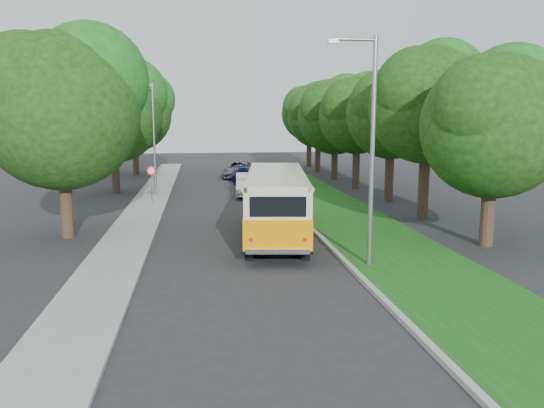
{
  "coord_description": "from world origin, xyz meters",
  "views": [
    {
      "loc": [
        -1.57,
        -20.13,
        5.32
      ],
      "look_at": [
        1.54,
        2.84,
        1.5
      ],
      "focal_mm": 35.0,
      "sensor_mm": 36.0,
      "label": 1
    }
  ],
  "objects": [
    {
      "name": "vintage_bus",
      "position": [
        1.72,
        2.76,
        1.49
      ],
      "size": [
        3.87,
        10.27,
        2.98
      ],
      "primitive_type": null,
      "rotation": [
        0.0,
        0.0,
        -0.13
      ],
      "color": "#FE9E08",
      "rests_on": "ground"
    },
    {
      "name": "car_grey",
      "position": [
        1.78,
        26.54,
        0.72
      ],
      "size": [
        3.6,
        5.61,
        1.44
      ],
      "primitive_type": "imported",
      "rotation": [
        0.0,
        0.0,
        -0.25
      ],
      "color": "slate",
      "rests_on": "ground"
    },
    {
      "name": "treeline",
      "position": [
        3.15,
        17.99,
        5.93
      ],
      "size": [
        24.27,
        41.91,
        9.46
      ],
      "color": "#332319",
      "rests_on": "ground"
    },
    {
      "name": "ground",
      "position": [
        0.0,
        0.0,
        0.0
      ],
      "size": [
        120.0,
        120.0,
        0.0
      ],
      "primitive_type": "plane",
      "color": "#252528",
      "rests_on": "ground"
    },
    {
      "name": "warning_sign",
      "position": [
        -4.5,
        11.98,
        1.71
      ],
      "size": [
        0.56,
        0.1,
        2.5
      ],
      "color": "gray",
      "rests_on": "ground"
    },
    {
      "name": "curb",
      "position": [
        3.6,
        5.0,
        0.07
      ],
      "size": [
        0.2,
        70.0,
        0.15
      ],
      "primitive_type": "cube",
      "color": "gray",
      "rests_on": "ground"
    },
    {
      "name": "car_white",
      "position": [
        1.62,
        15.61,
        0.76
      ],
      "size": [
        1.97,
        4.73,
        1.52
      ],
      "primitive_type": "imported",
      "rotation": [
        0.0,
        0.0,
        -0.08
      ],
      "color": "silver",
      "rests_on": "ground"
    },
    {
      "name": "grass_verge",
      "position": [
        5.95,
        5.0,
        0.07
      ],
      "size": [
        4.5,
        70.0,
        0.13
      ],
      "primitive_type": "cube",
      "color": "#154C14",
      "rests_on": "ground"
    },
    {
      "name": "lamppost_far",
      "position": [
        -4.7,
        16.0,
        4.12
      ],
      "size": [
        1.71,
        0.16,
        7.5
      ],
      "color": "gray",
      "rests_on": "ground"
    },
    {
      "name": "sidewalk",
      "position": [
        -4.8,
        5.0,
        0.06
      ],
      "size": [
        2.2,
        70.0,
        0.12
      ],
      "primitive_type": "cube",
      "color": "gray",
      "rests_on": "ground"
    },
    {
      "name": "car_blue",
      "position": [
        2.49,
        19.87,
        0.76
      ],
      "size": [
        3.78,
        5.68,
        1.53
      ],
      "primitive_type": "imported",
      "rotation": [
        0.0,
        0.0,
        0.34
      ],
      "color": "#12184F",
      "rests_on": "ground"
    },
    {
      "name": "lamppost_near",
      "position": [
        4.21,
        -2.5,
        4.37
      ],
      "size": [
        1.71,
        0.16,
        8.0
      ],
      "color": "gray",
      "rests_on": "ground"
    },
    {
      "name": "car_silver",
      "position": [
        2.29,
        9.77,
        0.65
      ],
      "size": [
        2.34,
        4.04,
        1.29
      ],
      "primitive_type": "imported",
      "rotation": [
        0.0,
        0.0,
        0.23
      ],
      "color": "silver",
      "rests_on": "ground"
    }
  ]
}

